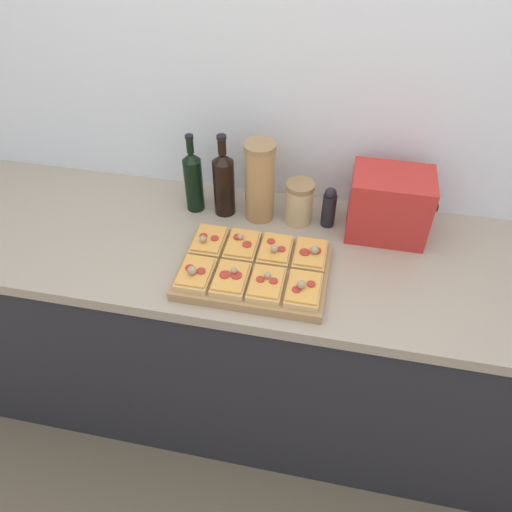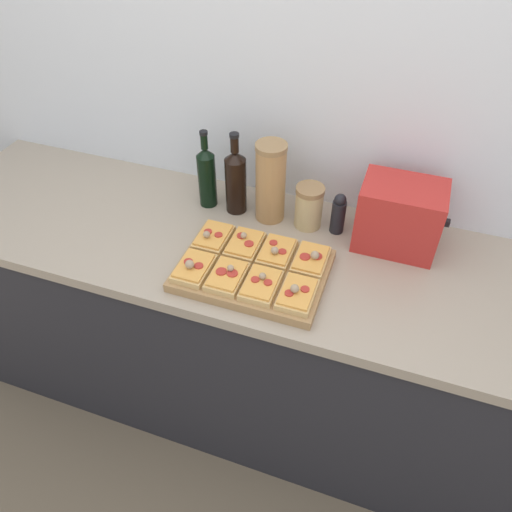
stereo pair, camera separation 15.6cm
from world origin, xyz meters
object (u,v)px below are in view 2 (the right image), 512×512
(wine_bottle, at_px, (236,180))
(grain_jar_short, at_px, (309,206))
(pepper_mill, at_px, (338,214))
(grain_jar_tall, at_px, (271,182))
(cutting_board, at_px, (253,270))
(toaster_oven, at_px, (399,216))
(olive_oil_bottle, at_px, (207,176))

(wine_bottle, bearing_deg, grain_jar_short, 0.00)
(pepper_mill, bearing_deg, grain_jar_tall, 180.00)
(cutting_board, relative_size, grain_jar_short, 2.93)
(grain_jar_short, xyz_separation_m, toaster_oven, (0.30, -0.00, 0.04))
(cutting_board, xyz_separation_m, grain_jar_short, (0.10, 0.30, 0.06))
(pepper_mill, distance_m, toaster_oven, 0.20)
(grain_jar_tall, bearing_deg, cutting_board, -82.02)
(grain_jar_short, distance_m, toaster_oven, 0.30)
(grain_jar_tall, xyz_separation_m, pepper_mill, (0.24, -0.00, -0.07))
(wine_bottle, bearing_deg, olive_oil_bottle, 180.00)
(wine_bottle, bearing_deg, grain_jar_tall, 0.00)
(grain_jar_short, relative_size, toaster_oven, 0.55)
(cutting_board, xyz_separation_m, pepper_mill, (0.20, 0.30, 0.06))
(cutting_board, relative_size, olive_oil_bottle, 1.55)
(cutting_board, distance_m, olive_oil_bottle, 0.42)
(grain_jar_tall, xyz_separation_m, grain_jar_short, (0.14, 0.00, -0.07))
(wine_bottle, relative_size, pepper_mill, 2.01)
(cutting_board, relative_size, pepper_mill, 3.01)
(cutting_board, relative_size, toaster_oven, 1.61)
(wine_bottle, distance_m, pepper_mill, 0.37)
(olive_oil_bottle, relative_size, wine_bottle, 0.96)
(olive_oil_bottle, bearing_deg, toaster_oven, -0.07)
(olive_oil_bottle, bearing_deg, cutting_board, -46.88)
(grain_jar_tall, distance_m, pepper_mill, 0.25)
(cutting_board, distance_m, grain_jar_short, 0.32)
(grain_jar_tall, height_order, toaster_oven, grain_jar_tall)
(cutting_board, distance_m, toaster_oven, 0.51)
(toaster_oven, bearing_deg, cutting_board, -143.09)
(olive_oil_bottle, relative_size, toaster_oven, 1.04)
(olive_oil_bottle, distance_m, grain_jar_tall, 0.24)
(wine_bottle, xyz_separation_m, grain_jar_short, (0.27, 0.00, -0.05))
(grain_jar_tall, relative_size, pepper_mill, 1.91)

